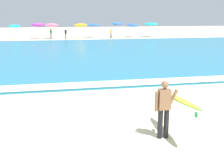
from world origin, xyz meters
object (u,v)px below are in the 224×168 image
Objects in this scene: beach_umbrella_4 at (81,25)px; beach_umbrella_7 at (133,25)px; beach_umbrella_5 at (93,25)px; beach_umbrella_1 at (15,26)px; beach_umbrella_3 at (52,25)px; beachgoer_near_row_left at (66,34)px; beachgoer_near_row_right at (111,33)px; surfer_with_board at (172,104)px; beach_umbrella_8 at (151,24)px; beachgoer_near_row_mid at (51,33)px; beach_umbrella_6 at (117,24)px; beach_umbrella_2 at (38,25)px.

beach_umbrella_4 reaches higher than beach_umbrella_7.
beach_umbrella_4 is 1.05× the size of beach_umbrella_5.
beach_umbrella_1 is 9.67m from beach_umbrella_4.
beach_umbrella_3 is 6.49m from beach_umbrella_5.
beachgoer_near_row_left and beachgoer_near_row_right have the same top height.
beach_umbrella_1 is at bearing 102.33° from surfer_with_board.
surfer_with_board is at bearing -88.38° from beachgoer_near_row_left.
beach_umbrella_8 reaches higher than surfer_with_board.
beach_umbrella_5 reaches higher than beach_umbrella_1.
beach_umbrella_8 is 16.37m from beachgoer_near_row_mid.
beach_umbrella_3 is at bearing -173.39° from beach_umbrella_6.
beach_umbrella_8 is at bearing 0.99° from beach_umbrella_5.
beach_umbrella_5 is 0.97× the size of beach_umbrella_8.
beach_umbrella_7 is 1.35× the size of beachgoer_near_row_mid.
beach_umbrella_5 reaches higher than beachgoer_near_row_right.
beach_umbrella_6 is 8.87m from beachgoer_near_row_left.
beach_umbrella_3 is 10.36m from beach_umbrella_6.
beach_umbrella_5 is at bearing 30.04° from beachgoer_near_row_left.
beach_umbrella_4 reaches higher than beach_umbrella_8.
beachgoer_near_row_left is (-1.03, 36.31, -0.18)m from surfer_with_board.
beach_umbrella_6 is at bearing 7.64° from beachgoer_near_row_mid.
surfer_with_board is at bearing -104.41° from beach_umbrella_7.
beach_umbrella_2 reaches higher than beachgoer_near_row_left.
beach_umbrella_2 reaches higher than beach_umbrella_8.
beach_umbrella_7 is 0.93× the size of beach_umbrella_8.
beach_umbrella_3 is 1.07× the size of beach_umbrella_5.
beach_umbrella_5 is (11.74, 0.87, 0.05)m from beach_umbrella_1.
beach_umbrella_2 is at bearing -173.69° from beach_umbrella_7.
beachgoer_near_row_right is at bearing 80.92° from surfer_with_board.
beachgoer_near_row_left is (-4.46, -2.58, -1.14)m from beach_umbrella_5.
beach_umbrella_4 reaches higher than beach_umbrella_1.
beach_umbrella_8 is (9.66, 0.17, 0.08)m from beach_umbrella_5.
surfer_with_board is 1.61× the size of beachgoer_near_row_mid.
beach_umbrella_6 reaches higher than beach_umbrella_1.
beach_umbrella_2 is 1.07× the size of beach_umbrella_8.
beach_umbrella_6 is (10.29, 1.19, 0.10)m from beach_umbrella_3.
beach_umbrella_6 is 1.12× the size of beach_umbrella_7.
beach_umbrella_1 reaches higher than surfer_with_board.
beach_umbrella_6 is 1.52× the size of beachgoer_near_row_right.
beach_umbrella_4 is at bearing 31.80° from beachgoer_near_row_left.
surfer_with_board is at bearing -108.54° from beach_umbrella_8.
beach_umbrella_2 is 1.05× the size of beach_umbrella_4.
beach_umbrella_5 reaches higher than surfer_with_board.
beach_umbrella_6 is at bearing -169.71° from beach_umbrella_7.
beachgoer_near_row_mid is (-2.13, 1.23, 0.00)m from beachgoer_near_row_left.
beach_umbrella_5 is 3.91m from beach_umbrella_6.
beach_umbrella_7 is at bearing 6.31° from beach_umbrella_2.
beach_umbrella_4 reaches higher than beach_umbrella_5.
beach_umbrella_2 reaches higher than beach_umbrella_5.
beach_umbrella_1 is 1.39× the size of beachgoer_near_row_right.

